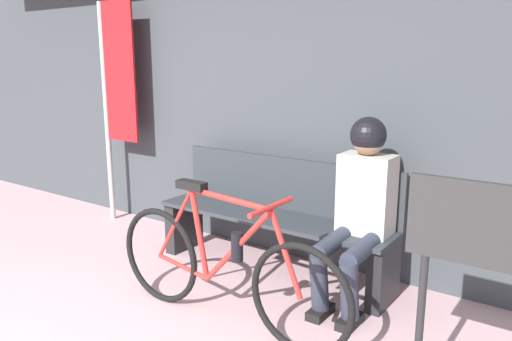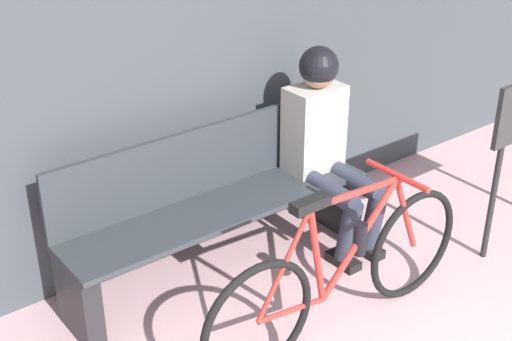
{
  "view_description": "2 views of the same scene",
  "coord_description": "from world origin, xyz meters",
  "px_view_note": "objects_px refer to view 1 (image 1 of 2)",
  "views": [
    {
      "loc": [
        2.24,
        -0.54,
        1.57
      ],
      "look_at": [
        0.55,
        1.86,
        0.92
      ],
      "focal_mm": 35.0,
      "sensor_mm": 36.0,
      "label": 1
    },
    {
      "loc": [
        -1.62,
        -0.44,
        2.41
      ],
      "look_at": [
        0.24,
        1.97,
        0.86
      ],
      "focal_mm": 50.0,
      "sensor_mm": 36.0,
      "label": 2
    }
  ],
  "objects_px": {
    "park_bench_near": "(275,219)",
    "banner_pole": "(115,87)",
    "person_seated": "(360,200)",
    "bicycle": "(223,269)"
  },
  "relations": [
    {
      "from": "person_seated",
      "to": "park_bench_near",
      "type": "bearing_deg",
      "value": 170.78
    },
    {
      "from": "park_bench_near",
      "to": "banner_pole",
      "type": "height_order",
      "value": "banner_pole"
    },
    {
      "from": "park_bench_near",
      "to": "person_seated",
      "type": "bearing_deg",
      "value": -9.22
    },
    {
      "from": "banner_pole",
      "to": "bicycle",
      "type": "bearing_deg",
      "value": -25.17
    },
    {
      "from": "person_seated",
      "to": "banner_pole",
      "type": "distance_m",
      "value": 2.67
    },
    {
      "from": "park_bench_near",
      "to": "bicycle",
      "type": "xyz_separation_m",
      "value": [
        0.18,
        -0.85,
        -0.05
      ]
    },
    {
      "from": "person_seated",
      "to": "bicycle",
      "type": "bearing_deg",
      "value": -126.2
    },
    {
      "from": "park_bench_near",
      "to": "person_seated",
      "type": "xyz_separation_m",
      "value": [
        0.72,
        -0.12,
        0.29
      ]
    },
    {
      "from": "bicycle",
      "to": "banner_pole",
      "type": "distance_m",
      "value": 2.47
    },
    {
      "from": "park_bench_near",
      "to": "bicycle",
      "type": "relative_size",
      "value": 1.09
    }
  ]
}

